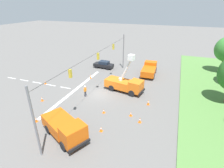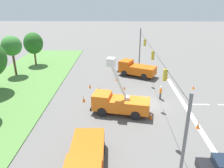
{
  "view_description": "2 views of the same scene",
  "coord_description": "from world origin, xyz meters",
  "px_view_note": "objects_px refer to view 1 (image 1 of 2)",
  "views": [
    {
      "loc": [
        22.07,
        10.5,
        13.02
      ],
      "look_at": [
        -1.21,
        1.8,
        1.47
      ],
      "focal_mm": 28.0,
      "sensor_mm": 36.0,
      "label": 1
    },
    {
      "loc": [
        -23.48,
        3.95,
        11.8
      ],
      "look_at": [
        0.1,
        4.43,
        2.5
      ],
      "focal_mm": 35.0,
      "sensor_mm": 36.0,
      "label": 2
    }
  ],
  "objects_px": {
    "utility_truck_bucket_lift": "(125,84)",
    "traffic_cone_mid_right": "(108,83)",
    "utility_truck_support_far": "(149,69)",
    "sedan_black": "(104,64)",
    "traffic_cone_mid_left": "(90,76)",
    "traffic_cone_lane_edge_a": "(148,102)",
    "traffic_cone_centre_line": "(104,111)",
    "utility_truck_support_near": "(65,128)",
    "traffic_cone_foreground_left": "(42,99)",
    "road_worker": "(85,90)",
    "traffic_cone_near_bucket": "(45,82)",
    "traffic_cone_far_left": "(36,120)",
    "traffic_cone_lane_edge_b": "(140,120)",
    "traffic_cone_far_right": "(101,129)",
    "traffic_cone_foreground_right": "(131,114)"
  },
  "relations": [
    {
      "from": "traffic_cone_foreground_left",
      "to": "traffic_cone_mid_right",
      "type": "bearing_deg",
      "value": 139.33
    },
    {
      "from": "utility_truck_support_near",
      "to": "road_worker",
      "type": "relative_size",
      "value": 3.6
    },
    {
      "from": "traffic_cone_far_right",
      "to": "traffic_cone_far_left",
      "type": "bearing_deg",
      "value": -81.8
    },
    {
      "from": "utility_truck_support_near",
      "to": "traffic_cone_far_left",
      "type": "xyz_separation_m",
      "value": [
        -0.97,
        -4.88,
        -0.93
      ]
    },
    {
      "from": "traffic_cone_mid_right",
      "to": "road_worker",
      "type": "bearing_deg",
      "value": -21.09
    },
    {
      "from": "utility_truck_support_far",
      "to": "sedan_black",
      "type": "bearing_deg",
      "value": -93.18
    },
    {
      "from": "sedan_black",
      "to": "traffic_cone_mid_right",
      "type": "distance_m",
      "value": 9.12
    },
    {
      "from": "utility_truck_bucket_lift",
      "to": "traffic_cone_foreground_left",
      "type": "xyz_separation_m",
      "value": [
        7.2,
        -10.46,
        -1.02
      ]
    },
    {
      "from": "traffic_cone_far_left",
      "to": "sedan_black",
      "type": "bearing_deg",
      "value": 179.65
    },
    {
      "from": "traffic_cone_near_bucket",
      "to": "traffic_cone_mid_right",
      "type": "bearing_deg",
      "value": 107.04
    },
    {
      "from": "traffic_cone_near_bucket",
      "to": "traffic_cone_centre_line",
      "type": "bearing_deg",
      "value": 70.45
    },
    {
      "from": "utility_truck_bucket_lift",
      "to": "traffic_cone_mid_right",
      "type": "height_order",
      "value": "utility_truck_bucket_lift"
    },
    {
      "from": "utility_truck_support_near",
      "to": "traffic_cone_far_left",
      "type": "bearing_deg",
      "value": -101.23
    },
    {
      "from": "traffic_cone_mid_right",
      "to": "traffic_cone_centre_line",
      "type": "distance_m",
      "value": 8.37
    },
    {
      "from": "traffic_cone_centre_line",
      "to": "traffic_cone_far_right",
      "type": "bearing_deg",
      "value": 18.19
    },
    {
      "from": "traffic_cone_mid_left",
      "to": "traffic_cone_near_bucket",
      "type": "xyz_separation_m",
      "value": [
        5.01,
        -6.39,
        -0.12
      ]
    },
    {
      "from": "traffic_cone_foreground_left",
      "to": "sedan_black",
      "type": "bearing_deg",
      "value": 170.03
    },
    {
      "from": "traffic_cone_centre_line",
      "to": "traffic_cone_lane_edge_a",
      "type": "bearing_deg",
      "value": 128.5
    },
    {
      "from": "traffic_cone_foreground_left",
      "to": "traffic_cone_lane_edge_a",
      "type": "bearing_deg",
      "value": 106.49
    },
    {
      "from": "sedan_black",
      "to": "traffic_cone_far_left",
      "type": "height_order",
      "value": "sedan_black"
    },
    {
      "from": "sedan_black",
      "to": "traffic_cone_centre_line",
      "type": "bearing_deg",
      "value": 22.94
    },
    {
      "from": "utility_truck_support_near",
      "to": "traffic_cone_mid_right",
      "type": "distance_m",
      "value": 13.56
    },
    {
      "from": "road_worker",
      "to": "utility_truck_bucket_lift",
      "type": "bearing_deg",
      "value": 125.7
    },
    {
      "from": "utility_truck_support_near",
      "to": "utility_truck_support_far",
      "type": "relative_size",
      "value": 1.08
    },
    {
      "from": "traffic_cone_mid_left",
      "to": "traffic_cone_far_left",
      "type": "height_order",
      "value": "traffic_cone_mid_left"
    },
    {
      "from": "utility_truck_support_near",
      "to": "road_worker",
      "type": "height_order",
      "value": "utility_truck_support_near"
    },
    {
      "from": "utility_truck_support_near",
      "to": "traffic_cone_mid_right",
      "type": "xyz_separation_m",
      "value": [
        -13.53,
        -0.49,
        -0.81
      ]
    },
    {
      "from": "traffic_cone_near_bucket",
      "to": "traffic_cone_lane_edge_b",
      "type": "height_order",
      "value": "traffic_cone_lane_edge_b"
    },
    {
      "from": "traffic_cone_mid_left",
      "to": "utility_truck_support_near",
      "type": "bearing_deg",
      "value": 17.51
    },
    {
      "from": "traffic_cone_mid_left",
      "to": "traffic_cone_lane_edge_a",
      "type": "bearing_deg",
      "value": 64.58
    },
    {
      "from": "traffic_cone_mid_left",
      "to": "traffic_cone_mid_right",
      "type": "height_order",
      "value": "same"
    },
    {
      "from": "utility_truck_bucket_lift",
      "to": "sedan_black",
      "type": "bearing_deg",
      "value": -140.35
    },
    {
      "from": "utility_truck_support_far",
      "to": "sedan_black",
      "type": "xyz_separation_m",
      "value": [
        -0.56,
        -10.02,
        -0.35
      ]
    },
    {
      "from": "sedan_black",
      "to": "utility_truck_support_near",
      "type": "bearing_deg",
      "value": 12.41
    },
    {
      "from": "utility_truck_support_near",
      "to": "traffic_cone_lane_edge_a",
      "type": "bearing_deg",
      "value": 143.43
    },
    {
      "from": "utility_truck_support_near",
      "to": "traffic_cone_foreground_right",
      "type": "distance_m",
      "value": 8.29
    },
    {
      "from": "traffic_cone_foreground_right",
      "to": "traffic_cone_far_left",
      "type": "distance_m",
      "value": 11.59
    },
    {
      "from": "traffic_cone_mid_right",
      "to": "utility_truck_bucket_lift",
      "type": "bearing_deg",
      "value": 71.67
    },
    {
      "from": "traffic_cone_foreground_left",
      "to": "road_worker",
      "type": "bearing_deg",
      "value": 123.38
    },
    {
      "from": "utility_truck_support_far",
      "to": "traffic_cone_far_left",
      "type": "distance_m",
      "value": 22.5
    },
    {
      "from": "utility_truck_support_near",
      "to": "traffic_cone_mid_left",
      "type": "relative_size",
      "value": 7.87
    },
    {
      "from": "sedan_black",
      "to": "road_worker",
      "type": "xyz_separation_m",
      "value": [
        12.89,
        2.4,
        0.21
      ]
    },
    {
      "from": "sedan_black",
      "to": "traffic_cone_foreground_right",
      "type": "bearing_deg",
      "value": 33.56
    },
    {
      "from": "sedan_black",
      "to": "utility_truck_support_far",
      "type": "bearing_deg",
      "value": 86.82
    },
    {
      "from": "utility_truck_support_near",
      "to": "traffic_cone_far_right",
      "type": "distance_m",
      "value": 3.92
    },
    {
      "from": "traffic_cone_centre_line",
      "to": "traffic_cone_lane_edge_b",
      "type": "bearing_deg",
      "value": 85.78
    },
    {
      "from": "traffic_cone_near_bucket",
      "to": "traffic_cone_lane_edge_b",
      "type": "relative_size",
      "value": 0.84
    },
    {
      "from": "traffic_cone_lane_edge_b",
      "to": "traffic_cone_mid_right",
      "type": "bearing_deg",
      "value": -138.58
    },
    {
      "from": "sedan_black",
      "to": "road_worker",
      "type": "bearing_deg",
      "value": 10.55
    },
    {
      "from": "utility_truck_support_far",
      "to": "traffic_cone_lane_edge_b",
      "type": "height_order",
      "value": "utility_truck_support_far"
    }
  ]
}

